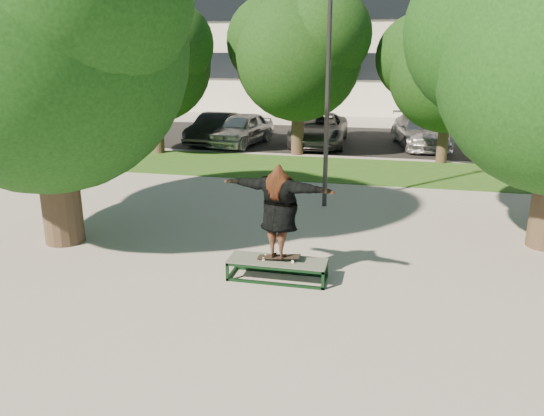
% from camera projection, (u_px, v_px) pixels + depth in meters
% --- Properties ---
extents(ground, '(120.00, 120.00, 0.00)m').
position_uv_depth(ground, '(236.00, 277.00, 9.85)').
color(ground, gray).
rests_on(ground, ground).
extents(grass_strip, '(30.00, 4.00, 0.02)m').
position_uv_depth(grass_strip, '(341.00, 170.00, 18.50)').
color(grass_strip, '#1A4915').
rests_on(grass_strip, ground).
extents(asphalt_strip, '(40.00, 8.00, 0.01)m').
position_uv_depth(asphalt_strip, '(333.00, 139.00, 24.79)').
color(asphalt_strip, black).
rests_on(asphalt_strip, ground).
extents(tree_left, '(6.96, 5.95, 7.12)m').
position_uv_depth(tree_left, '(40.00, 30.00, 10.50)').
color(tree_left, '#38281E').
rests_on(tree_left, ground).
extents(bg_tree_left, '(5.28, 4.51, 5.77)m').
position_uv_depth(bg_tree_left, '(153.00, 57.00, 20.50)').
color(bg_tree_left, '#38281E').
rests_on(bg_tree_left, ground).
extents(bg_tree_mid, '(5.76, 4.92, 6.24)m').
position_uv_depth(bg_tree_mid, '(297.00, 50.00, 20.19)').
color(bg_tree_mid, '#38281E').
rests_on(bg_tree_mid, ground).
extents(bg_tree_right, '(5.04, 4.31, 5.43)m').
position_uv_depth(bg_tree_right, '(448.00, 65.00, 18.70)').
color(bg_tree_right, '#38281E').
rests_on(bg_tree_right, ground).
extents(lamppost, '(0.25, 0.15, 6.11)m').
position_uv_depth(lamppost, '(328.00, 86.00, 13.39)').
color(lamppost, '#2D2D30').
rests_on(lamppost, ground).
extents(grind_box, '(1.80, 0.60, 0.38)m').
position_uv_depth(grind_box, '(277.00, 269.00, 9.72)').
color(grind_box, black).
rests_on(grind_box, ground).
extents(skater_rig, '(2.18, 1.00, 1.79)m').
position_uv_depth(skater_rig, '(279.00, 211.00, 9.39)').
color(skater_rig, white).
rests_on(skater_rig, grind_box).
extents(car_silver_a, '(2.39, 4.32, 1.39)m').
position_uv_depth(car_silver_a, '(241.00, 129.00, 23.07)').
color(car_silver_a, silver).
rests_on(car_silver_a, asphalt_strip).
extents(car_dark, '(1.75, 4.11, 1.32)m').
position_uv_depth(car_dark, '(216.00, 128.00, 23.54)').
color(car_dark, black).
rests_on(car_dark, asphalt_strip).
extents(car_grey, '(2.47, 5.02, 1.37)m').
position_uv_depth(car_grey, '(319.00, 129.00, 23.08)').
color(car_grey, '#58595D').
rests_on(car_grey, asphalt_strip).
extents(car_silver_b, '(2.71, 4.91, 1.35)m').
position_uv_depth(car_silver_b, '(420.00, 131.00, 22.71)').
color(car_silver_b, '#BCBBC1').
rests_on(car_silver_b, asphalt_strip).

